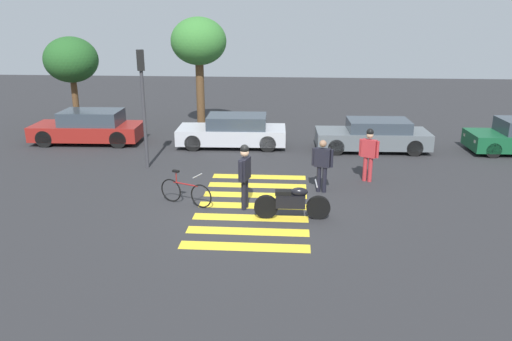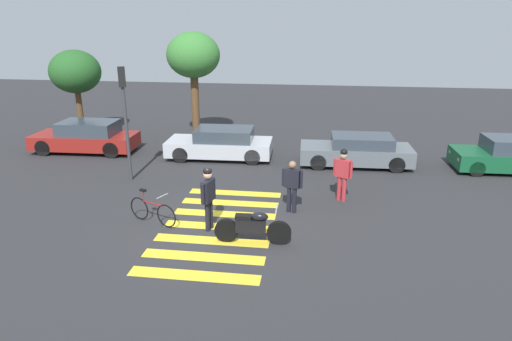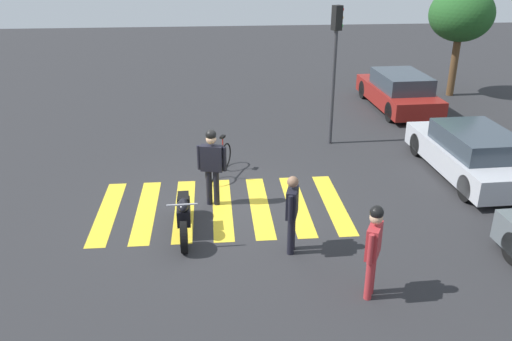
{
  "view_description": "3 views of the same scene",
  "coord_description": "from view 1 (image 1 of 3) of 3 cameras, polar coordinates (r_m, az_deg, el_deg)",
  "views": [
    {
      "loc": [
        1.07,
        -13.71,
        5.46
      ],
      "look_at": [
        0.02,
        0.92,
        0.8
      ],
      "focal_mm": 35.34,
      "sensor_mm": 36.0,
      "label": 1
    },
    {
      "loc": [
        2.75,
        -11.83,
        5.82
      ],
      "look_at": [
        0.9,
        1.54,
        1.26
      ],
      "focal_mm": 31.87,
      "sensor_mm": 36.0,
      "label": 2
    },
    {
      "loc": [
        11.2,
        -0.16,
        5.82
      ],
      "look_at": [
        0.03,
        0.81,
        0.95
      ],
      "focal_mm": 36.85,
      "sensor_mm": 36.0,
      "label": 3
    }
  ],
  "objects": [
    {
      "name": "ground_plane",
      "position": [
        14.79,
        -0.33,
        -4.02
      ],
      "size": [
        60.0,
        60.0,
        0.0
      ],
      "primitive_type": "plane",
      "color": "#2B2B2D"
    },
    {
      "name": "police_motorcycle",
      "position": [
        13.8,
        4.09,
        -3.64
      ],
      "size": [
        2.09,
        0.62,
        1.05
      ],
      "color": "black",
      "rests_on": "ground_plane"
    },
    {
      "name": "leaning_bicycle",
      "position": [
        14.9,
        -7.98,
        -2.43
      ],
      "size": [
        1.65,
        0.76,
        1.02
      ],
      "color": "black",
      "rests_on": "ground_plane"
    },
    {
      "name": "officer_on_foot",
      "position": [
        15.75,
        7.51,
        0.88
      ],
      "size": [
        0.65,
        0.32,
        1.68
      ],
      "color": "black",
      "rests_on": "ground_plane"
    },
    {
      "name": "officer_by_motorcycle",
      "position": [
        14.23,
        -1.29,
        -0.1
      ],
      "size": [
        0.32,
        0.69,
        1.91
      ],
      "color": "black",
      "rests_on": "ground_plane"
    },
    {
      "name": "pedestrian_bystander",
      "position": [
        17.01,
        12.65,
        2.18
      ],
      "size": [
        0.61,
        0.4,
        1.81
      ],
      "color": "#B22D33",
      "rests_on": "ground_plane"
    },
    {
      "name": "crosswalk_stripes",
      "position": [
        14.79,
        -0.33,
        -4.0
      ],
      "size": [
        3.19,
        5.85,
        0.01
      ],
      "color": "yellow",
      "rests_on": "ground_plane"
    },
    {
      "name": "car_maroon_wagon",
      "position": [
        22.85,
        -18.39,
        4.65
      ],
      "size": [
        4.65,
        1.98,
        1.41
      ],
      "color": "black",
      "rests_on": "ground_plane"
    },
    {
      "name": "car_silver_sedan",
      "position": [
        21.15,
        -2.6,
        4.45
      ],
      "size": [
        4.53,
        1.97,
        1.33
      ],
      "color": "black",
      "rests_on": "ground_plane"
    },
    {
      "name": "car_grey_coupe",
      "position": [
        21.04,
        13.15,
        3.88
      ],
      "size": [
        4.56,
        1.91,
        1.27
      ],
      "color": "black",
      "rests_on": "ground_plane"
    },
    {
      "name": "traffic_light_pole",
      "position": [
        18.2,
        -12.73,
        8.87
      ],
      "size": [
        0.31,
        0.36,
        4.19
      ],
      "color": "#38383D",
      "rests_on": "ground_plane"
    },
    {
      "name": "street_tree_near",
      "position": [
        25.74,
        -20.2,
        11.63
      ],
      "size": [
        2.5,
        2.5,
        4.33
      ],
      "color": "brown",
      "rests_on": "ground_plane"
    },
    {
      "name": "street_tree_mid",
      "position": [
        23.86,
        -6.5,
        14.16
      ],
      "size": [
        2.54,
        2.54,
        5.21
      ],
      "color": "brown",
      "rests_on": "ground_plane"
    }
  ]
}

